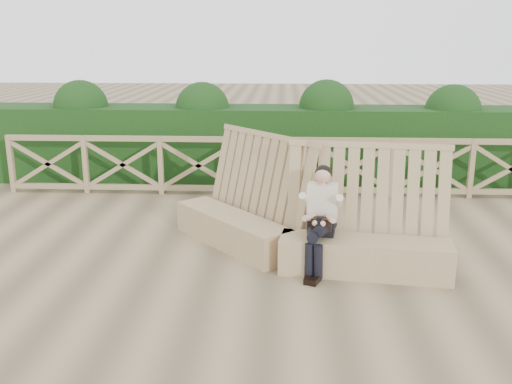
{
  "coord_description": "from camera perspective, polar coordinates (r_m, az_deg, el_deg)",
  "views": [
    {
      "loc": [
        0.16,
        -6.81,
        2.87
      ],
      "look_at": [
        -0.2,
        0.4,
        0.9
      ],
      "focal_mm": 40.0,
      "sensor_mm": 36.0,
      "label": 1
    }
  ],
  "objects": [
    {
      "name": "guardrail",
      "position": [
        10.57,
        1.91,
        2.59
      ],
      "size": [
        10.1,
        0.09,
        1.1
      ],
      "color": "#8A7150",
      "rests_on": "ground"
    },
    {
      "name": "woman",
      "position": [
        7.13,
        6.48,
        -2.33
      ],
      "size": [
        0.45,
        0.82,
        1.34
      ],
      "rotation": [
        0.0,
        0.0,
        -0.17
      ],
      "color": "black",
      "rests_on": "ground"
    },
    {
      "name": "hedge",
      "position": [
        11.7,
        2.02,
        4.82
      ],
      "size": [
        12.0,
        1.2,
        1.5
      ],
      "primitive_type": "cube",
      "color": "black",
      "rests_on": "ground"
    },
    {
      "name": "ground",
      "position": [
        7.39,
        1.4,
        -7.59
      ],
      "size": [
        60.0,
        60.0,
        0.0
      ],
      "primitive_type": "plane",
      "color": "brown",
      "rests_on": "ground"
    },
    {
      "name": "bench",
      "position": [
        7.64,
        4.13,
        -3.67
      ],
      "size": [
        3.72,
        2.44,
        1.58
      ],
      "rotation": [
        0.0,
        0.0,
        -0.41
      ],
      "color": "#8C7150",
      "rests_on": "ground"
    }
  ]
}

